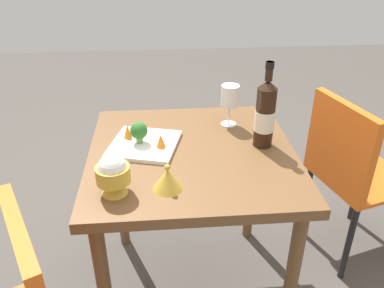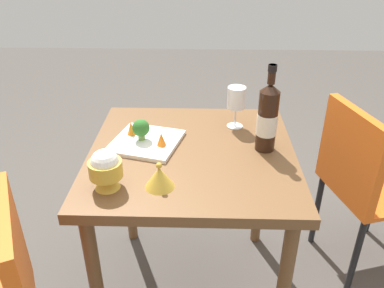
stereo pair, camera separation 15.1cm
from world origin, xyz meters
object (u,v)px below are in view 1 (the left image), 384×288
object	(u,v)px
chair_near_window	(349,165)
wine_glass	(230,97)
serving_plate	(144,144)
wine_bottle	(265,114)
carrot_garnish_right	(128,131)
rice_bowl_lid	(168,179)
carrot_garnish_left	(161,141)
rice_bowl	(113,174)
broccoli_floret	(139,131)

from	to	relation	value
chair_near_window	wine_glass	world-z (taller)	wine_glass
chair_near_window	serving_plate	xyz separation A→B (m)	(0.93, 0.13, 0.23)
wine_bottle	carrot_garnish_right	world-z (taller)	wine_bottle
wine_bottle	rice_bowl_lid	distance (m)	0.47
wine_glass	serving_plate	size ratio (longest dim) A/B	0.58
chair_near_window	carrot_garnish_right	distance (m)	1.03
chair_near_window	carrot_garnish_left	xyz separation A→B (m)	(0.87, 0.17, 0.26)
rice_bowl	rice_bowl_lid	bearing A→B (deg)	-176.96
chair_near_window	wine_glass	distance (m)	0.67
rice_bowl_lid	serving_plate	bearing A→B (deg)	-74.02
chair_near_window	wine_glass	xyz separation A→B (m)	(0.57, -0.03, 0.35)
chair_near_window	serving_plate	bearing A→B (deg)	-97.64
chair_near_window	wine_bottle	xyz separation A→B (m)	(0.47, 0.16, 0.35)
carrot_garnish_right	rice_bowl_lid	bearing A→B (deg)	113.83
wine_glass	carrot_garnish_left	world-z (taller)	wine_glass
serving_plate	carrot_garnish_left	world-z (taller)	carrot_garnish_left
rice_bowl	broccoli_floret	distance (m)	0.31
chair_near_window	broccoli_floret	world-z (taller)	broccoli_floret
chair_near_window	rice_bowl_lid	xyz separation A→B (m)	(0.85, 0.42, 0.26)
wine_bottle	carrot_garnish_left	bearing A→B (deg)	1.82
rice_bowl	serving_plate	bearing A→B (deg)	-106.62
rice_bowl	rice_bowl_lid	world-z (taller)	rice_bowl
rice_bowl_lid	broccoli_floret	xyz separation A→B (m)	(0.10, -0.29, 0.03)
rice_bowl_lid	serving_plate	world-z (taller)	rice_bowl_lid
rice_bowl_lid	carrot_garnish_left	size ratio (longest dim) A/B	1.88
chair_near_window	serving_plate	size ratio (longest dim) A/B	2.78
carrot_garnish_left	rice_bowl_lid	bearing A→B (deg)	94.17
rice_bowl_lid	serving_plate	xyz separation A→B (m)	(0.08, -0.29, -0.03)
rice_bowl_lid	carrot_garnish_left	xyz separation A→B (m)	(0.02, -0.25, 0.00)
rice_bowl_lid	wine_bottle	bearing A→B (deg)	-145.26
wine_glass	carrot_garnish_right	world-z (taller)	wine_glass
chair_near_window	broccoli_floret	size ratio (longest dim) A/B	9.91
wine_bottle	rice_bowl_lid	xyz separation A→B (m)	(0.38, 0.26, -0.10)
rice_bowl	serving_plate	world-z (taller)	rice_bowl
chair_near_window	carrot_garnish_left	distance (m)	0.92
rice_bowl_lid	carrot_garnish_right	size ratio (longest dim) A/B	1.76
carrot_garnish_right	serving_plate	bearing A→B (deg)	145.30
carrot_garnish_left	wine_bottle	bearing A→B (deg)	-178.18
rice_bowl_lid	broccoli_floret	distance (m)	0.31
wine_glass	carrot_garnish_right	xyz separation A→B (m)	(0.43, 0.12, -0.08)
carrot_garnish_right	chair_near_window	bearing A→B (deg)	-175.05
wine_glass	serving_plate	xyz separation A→B (m)	(0.36, 0.16, -0.12)
rice_bowl	rice_bowl_lid	xyz separation A→B (m)	(-0.17, -0.01, -0.04)
wine_glass	rice_bowl_lid	distance (m)	0.54
wine_bottle	serving_plate	distance (m)	0.48
wine_glass	broccoli_floret	xyz separation A→B (m)	(0.38, 0.16, -0.06)
serving_plate	carrot_garnish_right	world-z (taller)	carrot_garnish_right
broccoli_floret	carrot_garnish_right	bearing A→B (deg)	-41.47
wine_glass	carrot_garnish_left	bearing A→B (deg)	34.19
wine_glass	broccoli_floret	world-z (taller)	wine_glass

